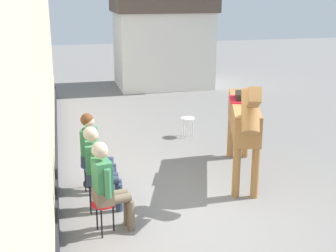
{
  "coord_description": "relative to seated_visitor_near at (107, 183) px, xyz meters",
  "views": [
    {
      "loc": [
        -2.2,
        -6.34,
        3.39
      ],
      "look_at": [
        -0.4,
        1.2,
        1.05
      ],
      "focal_mm": 48.97,
      "sensor_mm": 36.0,
      "label": 1
    }
  ],
  "objects": [
    {
      "name": "spare_stool_white",
      "position": [
        2.33,
        4.04,
        -0.38
      ],
      "size": [
        0.32,
        0.32,
        0.46
      ],
      "color": "white",
      "rests_on": "ground_plane"
    },
    {
      "name": "pub_facade_wall",
      "position": [
        -0.89,
        1.89,
        0.76
      ],
      "size": [
        0.34,
        14.0,
        3.4
      ],
      "color": "#CCB793",
      "rests_on": "ground_plane"
    },
    {
      "name": "ground_plane",
      "position": [
        1.66,
        3.39,
        -0.78
      ],
      "size": [
        40.0,
        40.0,
        0.0
      ],
      "primitive_type": "plane",
      "color": "slate"
    },
    {
      "name": "saddled_horse_center",
      "position": [
        2.63,
        1.44,
        0.38
      ],
      "size": [
        1.2,
        2.89,
        2.06
      ],
      "color": "#9E6B38",
      "rests_on": "ground_plane"
    },
    {
      "name": "distant_cottage",
      "position": [
        3.06,
        9.99,
        1.02
      ],
      "size": [
        3.4,
        2.6,
        3.5
      ],
      "color": "silver",
      "rests_on": "ground_plane"
    },
    {
      "name": "seated_visitor_middle",
      "position": [
        -0.07,
        0.73,
        0.0
      ],
      "size": [
        0.61,
        0.49,
        1.39
      ],
      "color": "black",
      "rests_on": "ground_plane"
    },
    {
      "name": "seated_visitor_far",
      "position": [
        -0.07,
        1.5,
        0.0
      ],
      "size": [
        0.61,
        0.49,
        1.39
      ],
      "color": "#194C99",
      "rests_on": "ground_plane"
    },
    {
      "name": "seated_visitor_near",
      "position": [
        0.0,
        0.0,
        0.0
      ],
      "size": [
        0.61,
        0.48,
        1.39
      ],
      "color": "red",
      "rests_on": "ground_plane"
    }
  ]
}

